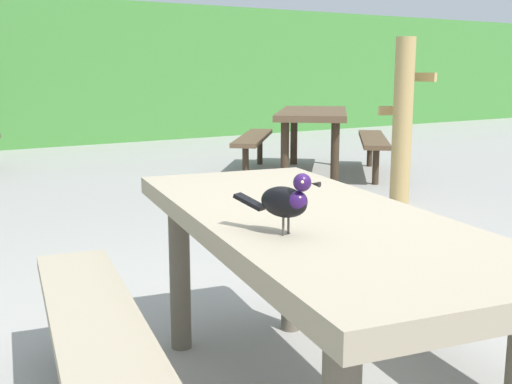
{
  "coord_description": "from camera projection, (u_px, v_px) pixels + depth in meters",
  "views": [
    {
      "loc": [
        -1.38,
        -1.82,
        1.21
      ],
      "look_at": [
        -0.38,
        -0.23,
        0.84
      ],
      "focal_mm": 44.05,
      "sensor_mm": 36.0,
      "label": 1
    }
  ],
  "objects": [
    {
      "name": "picnic_table_far_centre",
      "position": [
        313.0,
        126.0,
        7.31
      ],
      "size": [
        2.38,
        2.39,
        0.74
      ],
      "color": "brown",
      "rests_on": "ground"
    },
    {
      "name": "picnic_table_foreground",
      "position": [
        308.0,
        265.0,
        2.13
      ],
      "size": [
        1.96,
        1.98,
        0.74
      ],
      "color": "gray",
      "rests_on": "ground"
    },
    {
      "name": "bird_grackle",
      "position": [
        287.0,
        200.0,
        1.79
      ],
      "size": [
        0.15,
        0.27,
        0.18
      ],
      "color": "black",
      "rests_on": "picnic_table_foreground"
    },
    {
      "name": "ground_plane",
      "position": [
        306.0,
        382.0,
        2.47
      ],
      "size": [
        60.0,
        60.0,
        0.0
      ],
      "primitive_type": "plane",
      "color": "gray"
    },
    {
      "name": "stalk_post_right_side",
      "position": [
        403.0,
        121.0,
        5.64
      ],
      "size": [
        0.34,
        0.41,
        1.49
      ],
      "color": "tan",
      "rests_on": "ground"
    }
  ]
}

